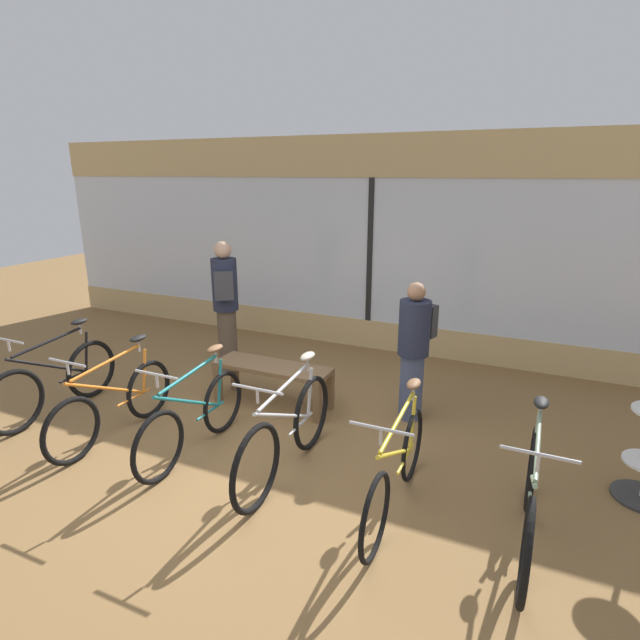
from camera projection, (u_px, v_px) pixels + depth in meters
ground_plane at (250, 458)px, 4.86m from camera, size 24.00×24.00×0.00m
shop_back_wall at (371, 244)px, 7.48m from camera, size 12.00×0.08×3.20m
bicycle_far_left at (56, 381)px, 5.67m from camera, size 0.46×1.72×1.04m
bicycle_left at (114, 404)px, 5.16m from camera, size 0.46×1.69×1.01m
bicycle_center_left at (194, 418)px, 4.86m from camera, size 0.46×1.65×1.01m
bicycle_center_right at (287, 434)px, 4.51m from camera, size 0.46×1.80×1.05m
bicycle_right at (397, 470)px, 4.01m from camera, size 0.46×1.71×1.01m
bicycle_far_right at (530, 499)px, 3.63m from camera, size 0.46×1.72×1.03m
display_bench at (273, 373)px, 5.86m from camera, size 1.40×0.44×0.51m
customer_near_rack at (414, 347)px, 5.45m from camera, size 0.42×0.54×1.56m
customer_by_window at (226, 303)px, 6.72m from camera, size 0.50×0.56×1.81m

